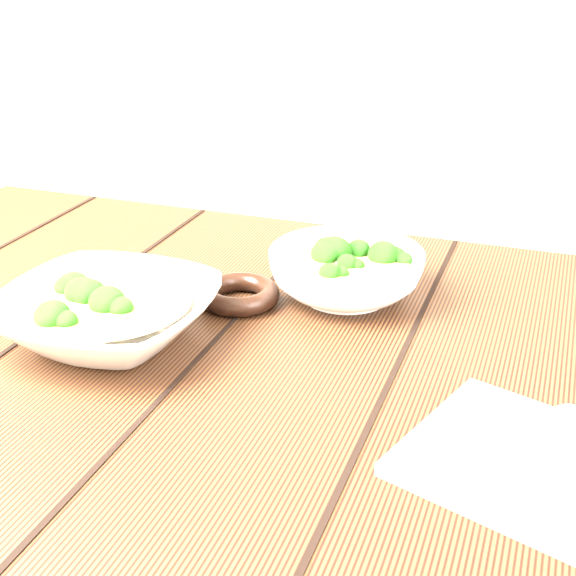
% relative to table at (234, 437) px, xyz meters
% --- Properties ---
extents(table, '(1.20, 0.80, 0.75)m').
position_rel_table_xyz_m(table, '(0.00, 0.00, 0.00)').
color(table, '#3A2210').
rests_on(table, ground).
extents(soup_bowl_front, '(0.23, 0.23, 0.07)m').
position_rel_table_xyz_m(soup_bowl_front, '(-0.13, -0.03, 0.15)').
color(soup_bowl_front, silver).
rests_on(soup_bowl_front, table).
extents(soup_bowl_back, '(0.24, 0.24, 0.07)m').
position_rel_table_xyz_m(soup_bowl_back, '(0.08, 0.16, 0.15)').
color(soup_bowl_back, silver).
rests_on(soup_bowl_back, table).
extents(trivet, '(0.11, 0.11, 0.02)m').
position_rel_table_xyz_m(trivet, '(-0.03, 0.10, 0.13)').
color(trivet, black).
rests_on(trivet, table).
extents(napkin, '(0.26, 0.23, 0.01)m').
position_rel_table_xyz_m(napkin, '(0.33, -0.12, 0.13)').
color(napkin, beige).
rests_on(napkin, table).
extents(spoon_left, '(0.08, 0.17, 0.01)m').
position_rel_table_xyz_m(spoon_left, '(0.33, -0.08, 0.13)').
color(spoon_left, '#B1AB9D').
rests_on(spoon_left, napkin).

